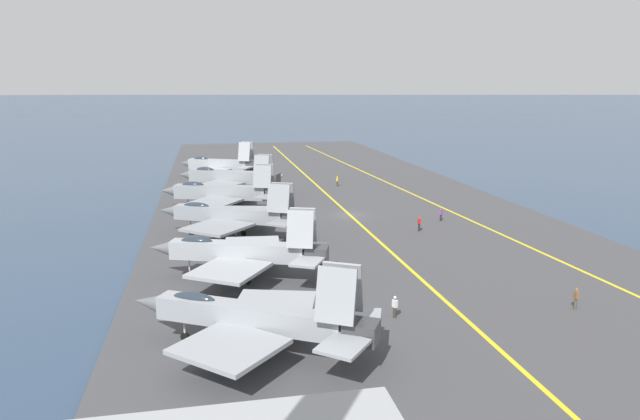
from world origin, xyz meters
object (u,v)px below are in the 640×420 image
parked_jet_sixth (220,164)px  crew_brown_vest (576,297)px  crew_purple_vest (441,214)px  crew_red_vest (419,223)px  parked_jet_third (233,215)px  crew_white_vest (395,306)px  parked_jet_nearest (255,317)px  parked_jet_fourth (223,192)px  parked_jet_second (242,251)px  crew_yellow_vest (337,181)px  parked_jet_fifth (229,177)px

parked_jet_sixth → crew_brown_vest: parked_jet_sixth is taller
crew_purple_vest → crew_brown_vest: bearing=177.3°
crew_brown_vest → crew_red_vest: bearing=7.3°
parked_jet_third → crew_white_vest: 27.11m
parked_jet_nearest → parked_jet_fourth: bearing=1.0°
parked_jet_sixth → crew_red_vest: (-44.10, -21.79, -1.51)m
parked_jet_third → parked_jet_second: bearing=-179.3°
parked_jet_third → crew_purple_vest: size_ratio=9.77×
parked_jet_nearest → crew_brown_vest: 24.70m
parked_jet_second → crew_yellow_vest: size_ratio=9.15×
parked_jet_nearest → crew_yellow_vest: 61.64m
crew_white_vest → parked_jet_second: bearing=44.6°
parked_jet_fourth → crew_brown_vest: 48.38m
parked_jet_fifth → parked_jet_fourth: bearing=173.8°
crew_red_vest → crew_yellow_vest: 31.54m
parked_jet_nearest → parked_jet_third: size_ratio=0.97×
parked_jet_third → crew_brown_vest: bearing=-136.6°
parked_jet_nearest → parked_jet_fifth: (56.54, -0.65, 0.08)m
parked_jet_nearest → parked_jet_sixth: size_ratio=1.08×
parked_jet_fourth → parked_jet_fifth: bearing=-6.2°
parked_jet_third → crew_brown_vest: size_ratio=9.77×
parked_jet_fifth → crew_white_vest: size_ratio=10.12×
parked_jet_second → crew_red_vest: size_ratio=8.73×
crew_purple_vest → crew_brown_vest: 29.20m
parked_jet_second → parked_jet_fourth: bearing=1.6°
parked_jet_third → crew_purple_vest: parked_jet_third is taller
parked_jet_second → crew_red_vest: 25.05m
crew_red_vest → parked_jet_fifth: bearing=35.3°
crew_white_vest → parked_jet_fourth: bearing=15.7°
parked_jet_fourth → parked_jet_fifth: 12.93m
crew_red_vest → parked_jet_third: bearing=86.7°
parked_jet_fourth → crew_brown_vest: bearing=-148.5°
crew_purple_vest → parked_jet_nearest: bearing=140.7°
parked_jet_nearest → parked_jet_fourth: 43.70m
crew_red_vest → crew_purple_vest: bearing=-46.1°
crew_brown_vest → crew_yellow_vest: bearing=5.9°
crew_white_vest → parked_jet_fifth: bearing=10.5°
parked_jet_second → parked_jet_fifth: bearing=-0.8°
parked_jet_nearest → parked_jet_third: parked_jet_third is taller
parked_jet_nearest → parked_jet_third: 28.52m
crew_purple_vest → crew_yellow_vest: bearing=14.8°
parked_jet_third → crew_red_vest: parked_jet_third is taller
parked_jet_fifth → parked_jet_sixth: bearing=4.1°
parked_jet_fifth → crew_brown_vest: parked_jet_fifth is taller
parked_jet_second → parked_jet_nearest: bearing=179.8°
parked_jet_third → parked_jet_sixth: (42.85, 0.31, -0.11)m
parked_jet_third → crew_yellow_vest: bearing=-32.0°
parked_jet_fourth → crew_brown_vest: size_ratio=9.90×
crew_yellow_vest → parked_jet_fourth: bearing=127.6°
parked_jet_second → crew_brown_vest: parked_jet_second is taller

